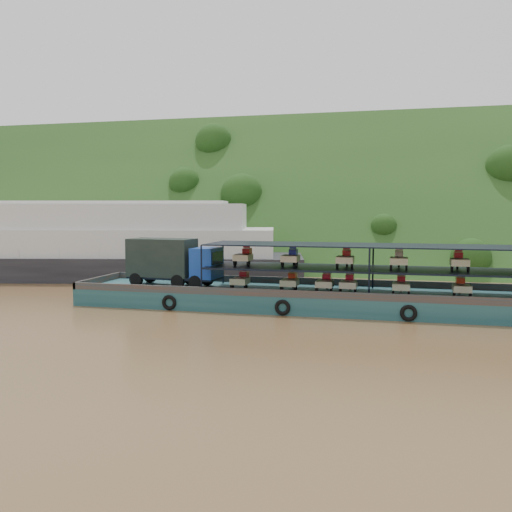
# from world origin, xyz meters

# --- Properties ---
(ground) EXTENTS (160.00, 160.00, 0.00)m
(ground) POSITION_xyz_m (0.00, 0.00, 0.00)
(ground) COLOR brown
(ground) RESTS_ON ground
(hillside) EXTENTS (140.00, 39.60, 39.60)m
(hillside) POSITION_xyz_m (0.00, 36.00, 0.00)
(hillside) COLOR #1B3A15
(hillside) RESTS_ON ground
(cargo_barge) EXTENTS (35.00, 7.18, 4.76)m
(cargo_barge) POSITION_xyz_m (2.82, -1.58, 1.19)
(cargo_barge) COLOR #133B43
(cargo_barge) RESTS_ON ground
(passenger_ferry) EXTENTS (39.50, 17.62, 7.76)m
(passenger_ferry) POSITION_xyz_m (-19.01, 10.78, 3.36)
(passenger_ferry) COLOR black
(passenger_ferry) RESTS_ON ground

